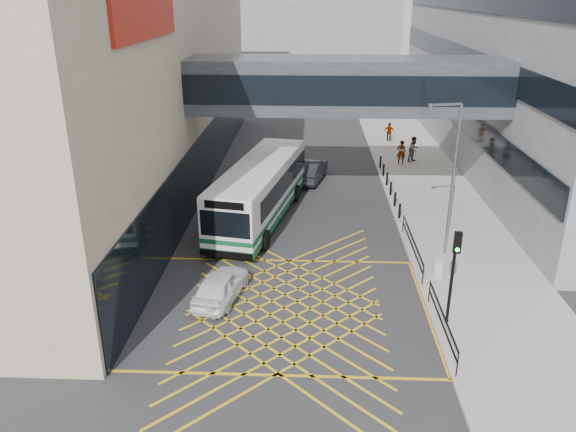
# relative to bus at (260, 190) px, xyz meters

# --- Properties ---
(ground) EXTENTS (120.00, 120.00, 0.00)m
(ground) POSITION_rel_bus_xyz_m (1.85, -9.97, -1.82)
(ground) COLOR #333335
(building_whsmith) EXTENTS (24.17, 42.00, 16.00)m
(building_whsmith) POSITION_rel_bus_xyz_m (-16.14, 6.03, 6.18)
(building_whsmith) COLOR tan
(building_whsmith) RESTS_ON ground
(building_far) EXTENTS (28.00, 16.00, 18.00)m
(building_far) POSITION_rel_bus_xyz_m (-0.15, 50.03, 7.18)
(building_far) COLOR gray
(building_far) RESTS_ON ground
(skybridge) EXTENTS (20.00, 4.10, 3.00)m
(skybridge) POSITION_rel_bus_xyz_m (4.85, 2.03, 5.68)
(skybridge) COLOR #373C41
(skybridge) RESTS_ON ground
(pavement) EXTENTS (6.00, 54.00, 0.16)m
(pavement) POSITION_rel_bus_xyz_m (10.85, 5.03, -1.74)
(pavement) COLOR #A9A49B
(pavement) RESTS_ON ground
(box_junction) EXTENTS (12.00, 9.00, 0.01)m
(box_junction) POSITION_rel_bus_xyz_m (1.85, -9.97, -1.81)
(box_junction) COLOR gold
(box_junction) RESTS_ON ground
(bus) EXTENTS (5.04, 12.40, 3.39)m
(bus) POSITION_rel_bus_xyz_m (0.00, 0.00, 0.00)
(bus) COLOR silver
(bus) RESTS_ON ground
(car_white) EXTENTS (2.55, 4.47, 1.34)m
(car_white) POSITION_rel_bus_xyz_m (-0.93, -9.30, -1.15)
(car_white) COLOR white
(car_white) RESTS_ON ground
(car_dark) EXTENTS (2.96, 5.26, 1.55)m
(car_dark) POSITION_rel_bus_xyz_m (2.85, 7.34, -1.04)
(car_dark) COLOR #222328
(car_dark) RESTS_ON ground
(car_silver) EXTENTS (2.37, 4.68, 1.40)m
(car_silver) POSITION_rel_bus_xyz_m (1.61, 7.58, -1.12)
(car_silver) COLOR gray
(car_silver) RESTS_ON ground
(traffic_light) EXTENTS (0.29, 0.47, 4.03)m
(traffic_light) POSITION_rel_bus_xyz_m (8.42, -11.15, 0.97)
(traffic_light) COLOR black
(traffic_light) RESTS_ON pavement
(street_lamp) EXTENTS (1.72, 0.60, 7.59)m
(street_lamp) POSITION_rel_bus_xyz_m (9.57, -4.64, 2.67)
(street_lamp) COLOR slate
(street_lamp) RESTS_ON pavement
(litter_bin) EXTENTS (0.53, 0.53, 0.92)m
(litter_bin) POSITION_rel_bus_xyz_m (8.86, -7.16, -1.20)
(litter_bin) COLOR #ADA89E
(litter_bin) RESTS_ON pavement
(kerb_railings) EXTENTS (0.05, 12.54, 1.00)m
(kerb_railings) POSITION_rel_bus_xyz_m (8.00, -8.19, -0.94)
(kerb_railings) COLOR black
(kerb_railings) RESTS_ON pavement
(bollards) EXTENTS (0.14, 10.14, 0.90)m
(bollards) POSITION_rel_bus_xyz_m (8.10, 5.03, -1.21)
(bollards) COLOR black
(bollards) RESTS_ON pavement
(pedestrian_a) EXTENTS (0.76, 0.57, 1.81)m
(pedestrian_a) POSITION_rel_bus_xyz_m (9.78, 11.27, -0.75)
(pedestrian_a) COLOR gray
(pedestrian_a) RESTS_ON pavement
(pedestrian_b) EXTENTS (1.08, 1.04, 1.94)m
(pedestrian_b) POSITION_rel_bus_xyz_m (10.83, 11.92, -0.69)
(pedestrian_b) COLOR gray
(pedestrian_b) RESTS_ON pavement
(pedestrian_c) EXTENTS (1.05, 0.74, 1.61)m
(pedestrian_c) POSITION_rel_bus_xyz_m (9.76, 18.26, -0.85)
(pedestrian_c) COLOR gray
(pedestrian_c) RESTS_ON pavement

